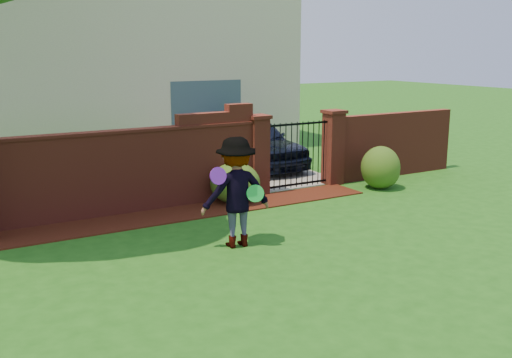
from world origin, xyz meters
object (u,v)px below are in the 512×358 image
frisbee_purple (218,176)px  frisbee_green (255,193)px  car (256,143)px  man (237,193)px

frisbee_purple → frisbee_green: (0.61, -0.16, -0.34)m
car → frisbee_green: car is taller
car → frisbee_purple: frisbee_purple is taller
car → frisbee_green: bearing=-122.4°
man → frisbee_green: (0.21, -0.27, 0.02)m
man → frisbee_purple: bearing=22.5°
frisbee_purple → man: bearing=14.6°
man → frisbee_green: bearing=136.6°
man → car: bearing=-115.1°
car → frisbee_purple: 7.21m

